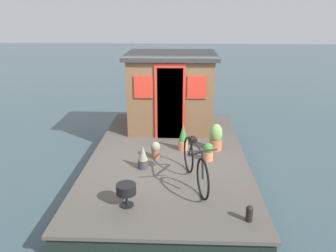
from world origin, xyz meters
TOP-DOWN VIEW (x-y plane):
  - ground_plane at (0.00, 0.00)m, footprint 60.00×60.00m
  - houseboat_deck at (0.00, 0.00)m, footprint 5.84×3.27m
  - houseboat_cabin at (1.81, 0.00)m, footprint 1.91×2.26m
  - bicycle at (-1.32, -0.52)m, footprint 1.65×0.54m
  - potted_plant_fern at (-0.22, 0.26)m, footprint 0.20×0.20m
  - potted_plant_ivy at (-0.31, -0.83)m, footprint 0.21×0.21m
  - potted_plant_mint at (-0.72, 0.47)m, footprint 0.20×0.20m
  - potted_plant_thyme at (0.26, -1.03)m, footprint 0.28×0.28m
  - potted_plant_basil at (0.23, -0.31)m, footprint 0.22×0.22m
  - charcoal_grill at (-2.09, 0.58)m, footprint 0.32×0.32m
  - mooring_bollard at (-2.43, -1.29)m, footprint 0.11×0.11m

SIDE VIEW (x-z plane):
  - ground_plane at x=0.00m, z-range 0.00..0.00m
  - houseboat_deck at x=0.00m, z-range 0.00..0.49m
  - mooring_bollard at x=-2.43m, z-range 0.50..0.75m
  - potted_plant_ivy at x=-0.31m, z-range 0.49..0.86m
  - potted_plant_fern at x=-0.22m, z-range 0.50..0.86m
  - potted_plant_mint at x=-0.72m, z-range 0.48..0.95m
  - charcoal_grill at x=-2.09m, z-range 0.58..0.95m
  - potted_plant_basil at x=0.23m, z-range 0.47..1.08m
  - potted_plant_thyme at x=0.26m, z-range 0.48..1.08m
  - bicycle at x=-1.32m, z-range 0.46..1.29m
  - houseboat_cabin at x=1.81m, z-range 0.50..2.42m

